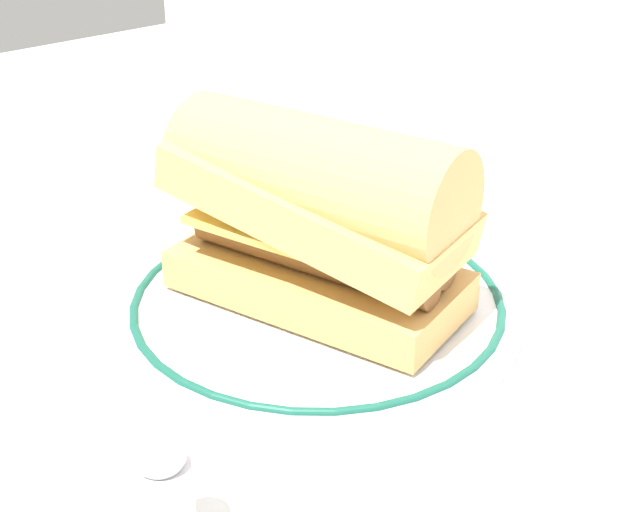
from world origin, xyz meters
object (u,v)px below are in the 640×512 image
plate (320,305)px  sausage_sandwich (320,210)px  drinking_glass (292,125)px  salt_shaker (163,488)px

plate → sausage_sandwich: size_ratio=1.27×
sausage_sandwich → drinking_glass: (-0.21, 0.13, -0.03)m
sausage_sandwich → drinking_glass: size_ratio=1.99×
drinking_glass → salt_shaker: 0.45m
sausage_sandwich → drinking_glass: sausage_sandwich is taller
salt_shaker → drinking_glass: bearing=135.6°
salt_shaker → plate: bearing=122.1°
plate → salt_shaker: bearing=-57.9°
plate → salt_shaker: 0.22m
plate → sausage_sandwich: sausage_sandwich is taller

